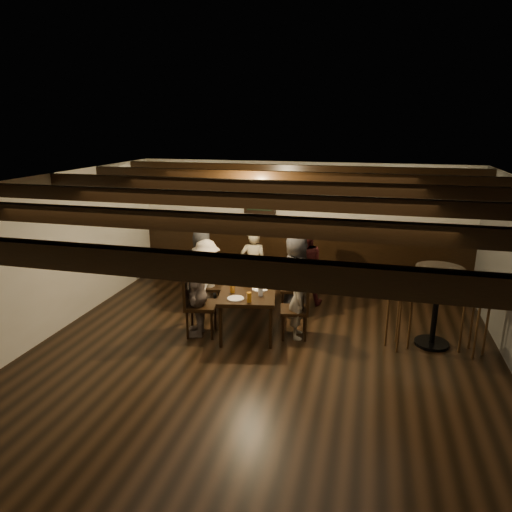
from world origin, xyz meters
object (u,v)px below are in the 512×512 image
(chair_right_near, at_px, (294,297))
(person_left_far, at_px, (197,293))
(person_bench_centre, at_px, (253,265))
(high_top_table, at_px, (437,295))
(person_bench_right, at_px, (304,265))
(chair_left_near, at_px, (209,295))
(dining_table, at_px, (249,286))
(chair_right_far, at_px, (295,319))
(chair_left_far, at_px, (200,316))
(person_left_near, at_px, (207,276))
(bar_stool_left, at_px, (399,319))
(person_bench_left, at_px, (202,266))
(person_right_near, at_px, (296,274))
(bar_stool_right, at_px, (474,325))
(person_right_far, at_px, (298,299))

(chair_right_near, bearing_deg, person_left_far, 121.49)
(person_bench_centre, bearing_deg, high_top_table, 148.27)
(person_bench_right, bearing_deg, chair_left_near, 15.53)
(dining_table, distance_m, chair_right_far, 0.92)
(person_bench_centre, bearing_deg, chair_left_far, 64.33)
(person_left_near, bearing_deg, person_bench_centre, 128.66)
(chair_right_far, bearing_deg, person_left_far, 90.00)
(chair_right_near, height_order, bar_stool_left, bar_stool_left)
(person_bench_left, relative_size, person_left_far, 1.01)
(person_left_near, distance_m, person_right_near, 1.50)
(chair_right_near, relative_size, person_left_near, 0.74)
(chair_right_far, height_order, person_bench_right, person_bench_right)
(person_right_near, xyz_separation_m, high_top_table, (2.12, -0.67, 0.08))
(person_bench_right, height_order, person_left_near, person_bench_right)
(person_bench_left, bearing_deg, bar_stool_right, 156.43)
(chair_right_near, xyz_separation_m, person_bench_left, (-1.68, 0.13, 0.39))
(chair_left_far, relative_size, person_bench_left, 0.74)
(high_top_table, xyz_separation_m, bar_stool_left, (-0.50, -0.21, -0.33))
(chair_left_far, height_order, high_top_table, high_top_table)
(person_bench_right, xyz_separation_m, bar_stool_left, (1.56, -1.35, -0.26))
(dining_table, xyz_separation_m, person_bench_centre, (-0.20, 1.03, 0.02))
(dining_table, distance_m, chair_left_near, 0.92)
(person_bench_right, xyz_separation_m, person_left_near, (-1.53, -0.76, -0.08))
(dining_table, xyz_separation_m, person_bench_left, (-1.06, 0.71, 0.04))
(person_right_near, height_order, bar_stool_right, person_right_near)
(person_left_far, bearing_deg, bar_stool_right, 83.87)
(person_left_near, distance_m, bar_stool_right, 4.13)
(chair_left_near, bearing_deg, chair_left_far, -0.08)
(dining_table, relative_size, chair_right_far, 2.19)
(chair_left_far, xyz_separation_m, person_left_far, (-0.03, -0.01, 0.36))
(high_top_table, bearing_deg, chair_left_near, 173.88)
(person_right_near, bearing_deg, chair_left_near, 90.00)
(person_bench_left, relative_size, person_bench_right, 0.94)
(dining_table, bearing_deg, bar_stool_right, -15.40)
(chair_left_near, height_order, chair_right_far, chair_left_near)
(bar_stool_right, bearing_deg, person_left_far, -148.15)
(chair_right_far, bearing_deg, bar_stool_right, -99.76)
(chair_right_far, relative_size, bar_stool_left, 0.75)
(chair_left_near, height_order, person_bench_centre, person_bench_centre)
(bar_stool_left, bearing_deg, dining_table, -174.03)
(person_bench_left, relative_size, person_bench_centre, 1.03)
(person_left_near, relative_size, person_left_far, 0.94)
(person_bench_centre, bearing_deg, person_right_near, 141.34)
(chair_left_far, distance_m, bar_stool_right, 3.90)
(chair_left_far, distance_m, person_bench_centre, 1.70)
(person_right_far, distance_m, bar_stool_right, 2.45)
(person_bench_centre, relative_size, person_right_far, 1.08)
(chair_left_far, bearing_deg, high_top_table, 87.16)
(chair_right_near, distance_m, person_left_far, 1.77)
(high_top_table, xyz_separation_m, bar_stool_right, (0.50, -0.16, -0.33))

